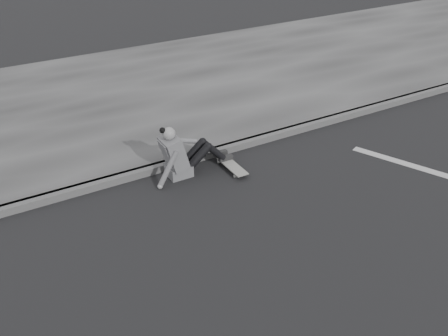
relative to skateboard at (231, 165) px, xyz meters
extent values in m
plane|color=black|center=(0.85, -2.05, -0.07)|extent=(80.00, 80.00, 0.00)
cube|color=#484848|center=(0.85, 0.53, -0.01)|extent=(24.00, 0.16, 0.12)
cube|color=#393939|center=(0.85, 3.55, -0.01)|extent=(24.00, 6.00, 0.12)
cylinder|color=#9F9F9A|center=(-0.07, -0.26, -0.04)|extent=(0.03, 0.05, 0.05)
cylinder|color=#9F9F9A|center=(0.08, -0.26, -0.04)|extent=(0.03, 0.05, 0.05)
cylinder|color=#9F9F9A|center=(-0.07, 0.26, -0.04)|extent=(0.03, 0.05, 0.05)
cylinder|color=#9F9F9A|center=(0.08, 0.26, -0.04)|extent=(0.03, 0.05, 0.05)
cube|color=#2E2E31|center=(0.00, -0.26, -0.02)|extent=(0.16, 0.04, 0.03)
cube|color=#2E2E31|center=(0.00, 0.26, -0.02)|extent=(0.16, 0.04, 0.03)
cube|color=slate|center=(0.00, 0.00, 0.01)|extent=(0.20, 0.78, 0.02)
cube|color=#565658|center=(-0.80, 0.25, 0.02)|extent=(0.36, 0.34, 0.18)
cube|color=#565658|center=(-0.87, 0.25, 0.36)|extent=(0.37, 0.40, 0.57)
cube|color=#565658|center=(-1.00, 0.25, 0.48)|extent=(0.14, 0.30, 0.20)
cylinder|color=gray|center=(-0.92, 0.25, 0.60)|extent=(0.09, 0.09, 0.08)
sphere|color=gray|center=(-0.93, 0.25, 0.69)|extent=(0.20, 0.20, 0.20)
sphere|color=black|center=(-1.02, 0.27, 0.76)|extent=(0.09, 0.09, 0.09)
cylinder|color=black|center=(-0.48, 0.16, 0.21)|extent=(0.43, 0.13, 0.39)
cylinder|color=black|center=(-0.48, 0.34, 0.21)|extent=(0.43, 0.13, 0.39)
cylinder|color=black|center=(-0.18, 0.16, 0.21)|extent=(0.35, 0.11, 0.36)
cylinder|color=black|center=(-0.18, 0.34, 0.21)|extent=(0.35, 0.11, 0.36)
sphere|color=black|center=(-0.32, 0.16, 0.35)|extent=(0.13, 0.13, 0.13)
sphere|color=black|center=(-0.32, 0.34, 0.35)|extent=(0.13, 0.13, 0.13)
cube|color=black|center=(0.00, 0.16, 0.05)|extent=(0.24, 0.08, 0.07)
cube|color=black|center=(0.00, 0.34, 0.05)|extent=(0.24, 0.08, 0.07)
cylinder|color=#565658|center=(-1.07, 0.04, 0.22)|extent=(0.38, 0.08, 0.58)
sphere|color=gray|center=(-1.22, 0.03, -0.03)|extent=(0.08, 0.08, 0.08)
cylinder|color=#565658|center=(-0.63, 0.41, 0.42)|extent=(0.48, 0.08, 0.21)
camera|label=1|loc=(-3.55, -5.91, 4.05)|focal=40.00mm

